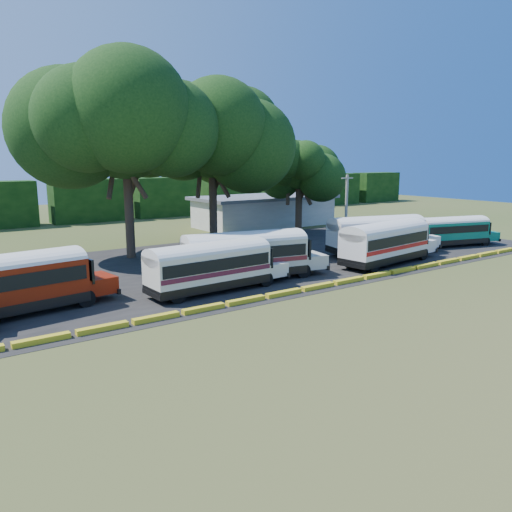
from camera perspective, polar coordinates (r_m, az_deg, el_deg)
ground at (r=33.13m, az=6.28°, el=-4.48°), size 160.00×160.00×0.00m
asphalt_strip at (r=43.11m, az=-3.26°, el=-0.78°), size 64.00×24.00×0.02m
curb at (r=33.82m, az=5.17°, el=-3.88°), size 53.70×0.45×0.30m
terminal_building at (r=66.98m, az=0.98°, el=5.23°), size 19.00×9.00×4.00m
treeline_backdrop at (r=75.19m, az=-18.67°, el=6.03°), size 130.00×4.00×6.00m
bus_red at (r=31.35m, az=-26.59°, el=-2.60°), size 11.26×4.14×3.62m
bus_cream_west at (r=33.45m, az=-5.08°, el=-0.92°), size 10.44×2.94×3.40m
bus_cream_east at (r=36.65m, az=-0.93°, el=0.39°), size 11.37×4.78×3.64m
bus_white_red at (r=43.49m, az=14.70°, el=1.73°), size 11.36×4.06×3.65m
bus_white_blue at (r=47.77m, az=13.79°, el=2.58°), size 11.41×5.41×3.64m
bus_teal at (r=54.88m, az=21.63°, el=2.86°), size 9.56×4.64×3.05m
tree_west at (r=46.04m, az=-14.77°, el=14.63°), size 13.58×13.58×17.00m
tree_center at (r=50.65m, az=-5.06°, el=13.73°), size 11.83×11.83×15.62m
tree_east at (r=59.61m, az=4.99°, el=10.19°), size 7.55×7.55×10.82m
utility_pole at (r=53.92m, az=10.28°, el=5.43°), size 1.60×0.30×7.21m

